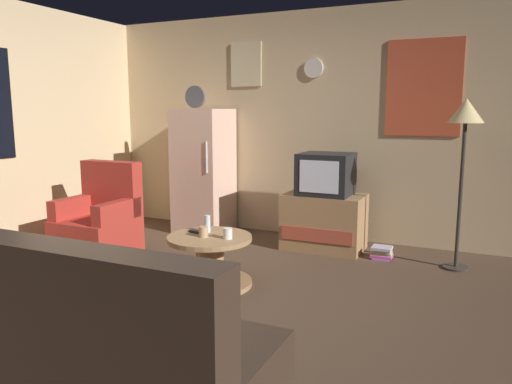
{
  "coord_description": "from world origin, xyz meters",
  "views": [
    {
      "loc": [
        1.96,
        -3.12,
        1.48
      ],
      "look_at": [
        0.1,
        0.9,
        0.75
      ],
      "focal_mm": 34.72,
      "sensor_mm": 36.0,
      "label": 1
    }
  ],
  "objects_px": {
    "tv_stand": "(324,222)",
    "standing_lamp": "(465,124)",
    "couch": "(97,353)",
    "mug_ceramic_tan": "(203,232)",
    "book_stack": "(382,253)",
    "crt_tv": "(326,174)",
    "wine_glass": "(207,224)",
    "coffee_table": "(210,261)",
    "remote_control": "(197,232)",
    "armchair": "(100,223)",
    "fridge": "(204,171)",
    "mug_ceramic_white": "(228,233)"
  },
  "relations": [
    {
      "from": "fridge",
      "to": "mug_ceramic_tan",
      "type": "height_order",
      "value": "fridge"
    },
    {
      "from": "tv_stand",
      "to": "couch",
      "type": "bearing_deg",
      "value": -92.42
    },
    {
      "from": "book_stack",
      "to": "fridge",
      "type": "bearing_deg",
      "value": 172.64
    },
    {
      "from": "crt_tv",
      "to": "couch",
      "type": "bearing_deg",
      "value": -92.59
    },
    {
      "from": "mug_ceramic_tan",
      "to": "book_stack",
      "type": "bearing_deg",
      "value": 49.32
    },
    {
      "from": "tv_stand",
      "to": "mug_ceramic_tan",
      "type": "relative_size",
      "value": 9.33
    },
    {
      "from": "fridge",
      "to": "coffee_table",
      "type": "xyz_separation_m",
      "value": [
        1.04,
        -1.67,
        -0.54
      ]
    },
    {
      "from": "crt_tv",
      "to": "mug_ceramic_tan",
      "type": "xyz_separation_m",
      "value": [
        -0.59,
        -1.54,
        -0.34
      ]
    },
    {
      "from": "wine_glass",
      "to": "remote_control",
      "type": "bearing_deg",
      "value": -133.01
    },
    {
      "from": "standing_lamp",
      "to": "wine_glass",
      "type": "distance_m",
      "value": 2.49
    },
    {
      "from": "coffee_table",
      "to": "mug_ceramic_white",
      "type": "bearing_deg",
      "value": -4.24
    },
    {
      "from": "coffee_table",
      "to": "couch",
      "type": "relative_size",
      "value": 0.42
    },
    {
      "from": "standing_lamp",
      "to": "book_stack",
      "type": "xyz_separation_m",
      "value": [
        -0.7,
        0.01,
        -1.29
      ]
    },
    {
      "from": "wine_glass",
      "to": "couch",
      "type": "xyz_separation_m",
      "value": [
        0.5,
        -1.92,
        -0.19
      ]
    },
    {
      "from": "fridge",
      "to": "armchair",
      "type": "bearing_deg",
      "value": -107.24
    },
    {
      "from": "coffee_table",
      "to": "wine_glass",
      "type": "distance_m",
      "value": 0.32
    },
    {
      "from": "crt_tv",
      "to": "couch",
      "type": "xyz_separation_m",
      "value": [
        -0.15,
        -3.31,
        -0.5
      ]
    },
    {
      "from": "crt_tv",
      "to": "remote_control",
      "type": "relative_size",
      "value": 3.6
    },
    {
      "from": "mug_ceramic_white",
      "to": "book_stack",
      "type": "xyz_separation_m",
      "value": [
        1.01,
        1.39,
        -0.41
      ]
    },
    {
      "from": "armchair",
      "to": "tv_stand",
      "type": "bearing_deg",
      "value": 30.81
    },
    {
      "from": "tv_stand",
      "to": "mug_ceramic_tan",
      "type": "xyz_separation_m",
      "value": [
        -0.58,
        -1.55,
        0.18
      ]
    },
    {
      "from": "couch",
      "to": "mug_ceramic_tan",
      "type": "bearing_deg",
      "value": 104.04
    },
    {
      "from": "crt_tv",
      "to": "wine_glass",
      "type": "height_order",
      "value": "crt_tv"
    },
    {
      "from": "crt_tv",
      "to": "couch",
      "type": "distance_m",
      "value": 3.35
    },
    {
      "from": "mug_ceramic_tan",
      "to": "fridge",
      "type": "bearing_deg",
      "value": 120.5
    },
    {
      "from": "armchair",
      "to": "remote_control",
      "type": "bearing_deg",
      "value": -10.88
    },
    {
      "from": "mug_ceramic_tan",
      "to": "remote_control",
      "type": "distance_m",
      "value": 0.16
    },
    {
      "from": "coffee_table",
      "to": "armchair",
      "type": "height_order",
      "value": "armchair"
    },
    {
      "from": "armchair",
      "to": "crt_tv",
      "type": "bearing_deg",
      "value": 30.66
    },
    {
      "from": "standing_lamp",
      "to": "armchair",
      "type": "distance_m",
      "value": 3.67
    },
    {
      "from": "remote_control",
      "to": "book_stack",
      "type": "xyz_separation_m",
      "value": [
        1.35,
        1.33,
        -0.38
      ]
    },
    {
      "from": "remote_control",
      "to": "couch",
      "type": "bearing_deg",
      "value": -63.48
    },
    {
      "from": "tv_stand",
      "to": "standing_lamp",
      "type": "relative_size",
      "value": 0.53
    },
    {
      "from": "fridge",
      "to": "armchair",
      "type": "xyz_separation_m",
      "value": [
        -0.43,
        -1.37,
        -0.42
      ]
    },
    {
      "from": "mug_ceramic_tan",
      "to": "couch",
      "type": "height_order",
      "value": "couch"
    },
    {
      "from": "wine_glass",
      "to": "mug_ceramic_tan",
      "type": "bearing_deg",
      "value": -71.06
    },
    {
      "from": "crt_tv",
      "to": "standing_lamp",
      "type": "height_order",
      "value": "standing_lamp"
    },
    {
      "from": "mug_ceramic_white",
      "to": "book_stack",
      "type": "height_order",
      "value": "mug_ceramic_white"
    },
    {
      "from": "mug_ceramic_white",
      "to": "mug_ceramic_tan",
      "type": "xyz_separation_m",
      "value": [
        -0.21,
        -0.04,
        0.0
      ]
    },
    {
      "from": "mug_ceramic_tan",
      "to": "tv_stand",
      "type": "bearing_deg",
      "value": 69.43
    },
    {
      "from": "coffee_table",
      "to": "remote_control",
      "type": "bearing_deg",
      "value": 164.64
    },
    {
      "from": "tv_stand",
      "to": "couch",
      "type": "xyz_separation_m",
      "value": [
        -0.14,
        -3.31,
        0.01
      ]
    },
    {
      "from": "fridge",
      "to": "armchair",
      "type": "height_order",
      "value": "fridge"
    },
    {
      "from": "fridge",
      "to": "mug_ceramic_white",
      "type": "relative_size",
      "value": 19.67
    },
    {
      "from": "fridge",
      "to": "standing_lamp",
      "type": "distance_m",
      "value": 3.01
    },
    {
      "from": "standing_lamp",
      "to": "wine_glass",
      "type": "relative_size",
      "value": 10.6
    },
    {
      "from": "standing_lamp",
      "to": "coffee_table",
      "type": "bearing_deg",
      "value": -144.15
    },
    {
      "from": "crt_tv",
      "to": "coffee_table",
      "type": "xyz_separation_m",
      "value": [
        -0.56,
        -1.5,
        -0.6
      ]
    },
    {
      "from": "mug_ceramic_tan",
      "to": "couch",
      "type": "xyz_separation_m",
      "value": [
        0.44,
        -1.76,
        -0.16
      ]
    },
    {
      "from": "crt_tv",
      "to": "remote_control",
      "type": "height_order",
      "value": "crt_tv"
    }
  ]
}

